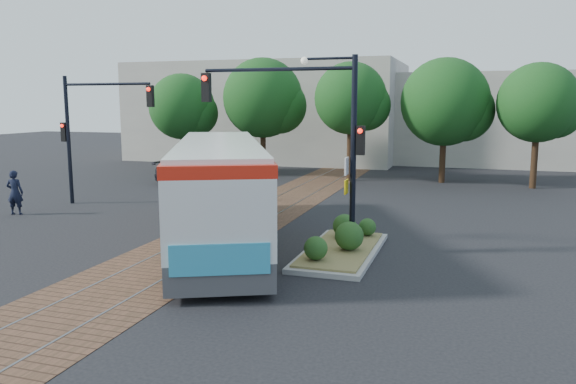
% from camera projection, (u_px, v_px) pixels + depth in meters
% --- Properties ---
extents(ground, '(120.00, 120.00, 0.00)m').
position_uv_depth(ground, '(217.00, 236.00, 20.26)').
color(ground, black).
rests_on(ground, ground).
extents(trackbed, '(3.60, 40.00, 0.02)m').
position_uv_depth(trackbed, '(257.00, 215.00, 24.02)').
color(trackbed, brown).
rests_on(trackbed, ground).
extents(tree_row, '(26.40, 5.60, 7.67)m').
position_uv_depth(tree_row, '(347.00, 101.00, 34.55)').
color(tree_row, '#382314').
rests_on(tree_row, ground).
extents(warehouses, '(40.00, 13.00, 8.00)m').
position_uv_depth(warehouses, '(358.00, 114.00, 46.82)').
color(warehouses, '#ADA899').
rests_on(warehouses, ground).
extents(city_bus, '(7.95, 12.88, 3.47)m').
position_uv_depth(city_bus, '(219.00, 186.00, 19.42)').
color(city_bus, '#404043').
rests_on(city_bus, ground).
extents(traffic_island, '(2.20, 5.20, 1.13)m').
position_uv_depth(traffic_island, '(342.00, 243.00, 17.89)').
color(traffic_island, gray).
rests_on(traffic_island, ground).
extents(signal_pole_main, '(5.49, 0.46, 6.00)m').
position_uv_depth(signal_pole_main, '(315.00, 122.00, 17.67)').
color(signal_pole_main, black).
rests_on(signal_pole_main, ground).
extents(signal_pole_left, '(4.99, 0.34, 6.00)m').
position_uv_depth(signal_pole_left, '(88.00, 122.00, 25.96)').
color(signal_pole_left, black).
rests_on(signal_pole_left, ground).
extents(officer, '(0.80, 0.64, 1.92)m').
position_uv_depth(officer, '(15.00, 192.00, 24.06)').
color(officer, black).
rests_on(officer, ground).
extents(parked_car, '(5.18, 3.16, 1.40)m').
position_uv_depth(parked_car, '(192.00, 174.00, 32.26)').
color(parked_car, black).
rests_on(parked_car, ground).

